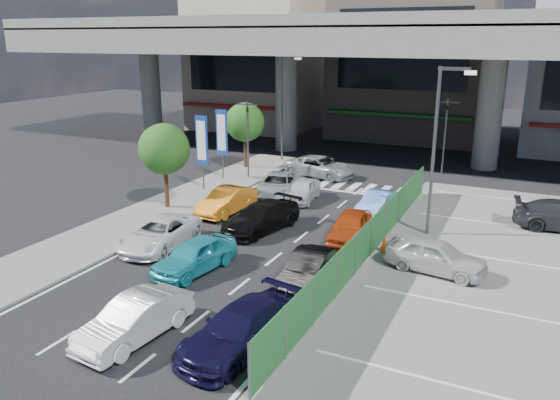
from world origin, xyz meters
The scene contains 29 objects.
ground centered at (0.00, 0.00, 0.00)m, with size 120.00×120.00×0.00m, color black.
parking_lot centered at (11.00, 2.00, 0.03)m, with size 12.00×28.00×0.06m, color slate.
sidewalk_left centered at (-7.00, 4.00, 0.06)m, with size 4.00×30.00×0.12m, color slate.
fence_run centered at (5.30, 1.00, 0.90)m, with size 0.16×22.00×1.80m, color #20602A, non-canonical shape.
expressway centered at (0.00, 22.00, 8.76)m, with size 64.00×14.00×10.75m.
building_west centered at (-16.00, 31.97, 6.49)m, with size 12.00×10.90×13.00m.
building_center centered at (0.00, 32.97, 7.49)m, with size 14.00×10.90×15.00m.
traffic_light_left centered at (-6.20, 12.00, 3.94)m, with size 1.60×1.24×5.20m.
traffic_light_right centered at (5.50, 19.00, 3.94)m, with size 1.60×1.24×5.20m.
street_lamp_right centered at (7.17, 6.00, 4.77)m, with size 1.65×0.22×8.00m.
street_lamp_left centered at (-6.33, 18.00, 4.77)m, with size 1.65×0.22×8.00m.
signboard_near centered at (-7.20, 7.99, 3.06)m, with size 0.80×0.14×4.70m.
signboard_far centered at (-7.60, 10.99, 3.06)m, with size 0.80×0.14×4.70m.
tree_near centered at (-7.00, 4.00, 3.39)m, with size 2.80×2.80×4.80m.
tree_far centered at (-7.80, 14.50, 3.39)m, with size 2.80×2.80×4.80m.
hatch_white_back_mid centered at (0.49, -7.72, 0.68)m, with size 1.45×4.15×1.37m, color silver.
minivan_navy_back centered at (3.82, -6.78, 0.69)m, with size 1.93×4.76×1.38m, color black.
sedan_white_mid_left centered at (-3.75, -0.94, 0.66)m, with size 2.18×4.74×1.32m, color white.
taxi_teal_mid centered at (-0.77, -2.50, 0.69)m, with size 1.63×4.05×1.38m, color teal.
hatch_black_mid_right centered at (3.92, -1.73, 0.65)m, with size 1.38×3.94×1.30m, color black.
taxi_orange_left centered at (-3.56, 4.75, 0.69)m, with size 1.46×4.19×1.38m, color orange.
sedan_black_mid centered at (-0.60, 3.07, 0.69)m, with size 1.93×4.76×1.38m, color black.
taxi_orange_right centered at (3.86, 3.58, 0.69)m, with size 1.63×4.05×1.38m, color #BB3A10.
wagon_silver_front_left centered at (-2.54, 9.00, 0.67)m, with size 2.23×4.83×1.34m, color #A1A5A8.
sedan_white_front_mid centered at (-0.79, 8.71, 0.63)m, with size 1.50×3.72×1.27m, color silver.
kei_truck_front_right centered at (3.89, 8.12, 0.62)m, with size 1.30×3.73×1.23m, color #577ED8.
crossing_wagon_silver centered at (-1.94, 14.56, 0.69)m, with size 2.30×5.00×1.39m, color #989B9F.
parked_sedan_white centered at (8.16, 1.55, 0.75)m, with size 1.63×4.05×1.38m, color silver.
traffic_cone centered at (5.73, 2.79, 0.44)m, with size 0.39×0.39×0.76m, color #CD440B.
Camera 1 is at (11.27, -19.68, 9.24)m, focal length 35.00 mm.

